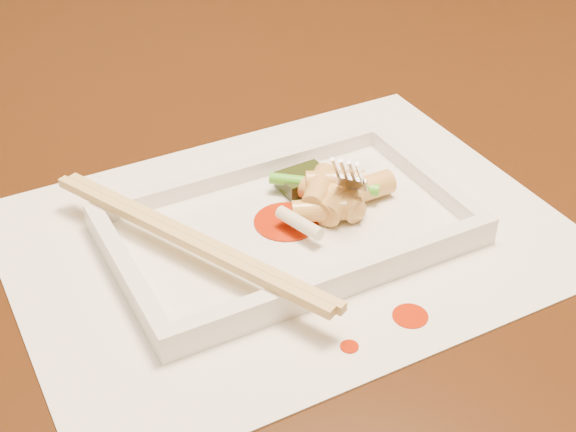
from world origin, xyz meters
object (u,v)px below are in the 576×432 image
table (271,204)px  fork (360,107)px  plate_base (288,231)px  chopstick_a (183,240)px  placemat (288,236)px

table → fork: size_ratio=10.00×
fork → plate_base: bearing=-165.6°
chopstick_a → plate_base: bearing=0.0°
table → placemat: (-0.07, -0.17, 0.10)m
table → placemat: 0.21m
placemat → plate_base: 0.00m
table → placemat: bearing=-112.8°
table → plate_base: (-0.07, -0.17, 0.11)m
table → placemat: size_ratio=3.50×
placemat → fork: fork is taller
fork → placemat: bearing=-165.6°
table → fork: fork is taller
fork → table: bearing=89.2°
plate_base → fork: 0.11m
table → plate_base: plate_base is taller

